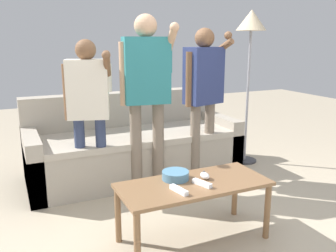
{
  "coord_description": "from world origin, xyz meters",
  "views": [
    {
      "loc": [
        -1.31,
        -2.02,
        1.41
      ],
      "look_at": [
        -0.15,
        0.51,
        0.74
      ],
      "focal_mm": 38.35,
      "sensor_mm": 36.0,
      "label": 1
    }
  ],
  "objects": [
    {
      "name": "game_remote_nunchuk",
      "position": [
        -0.07,
        0.05,
        0.46
      ],
      "size": [
        0.06,
        0.09,
        0.05
      ],
      "color": "white",
      "rests_on": "coffee_table"
    },
    {
      "name": "player_left",
      "position": [
        -0.66,
        1.05,
        0.89
      ],
      "size": [
        0.4,
        0.41,
        1.41
      ],
      "color": "#2D3856",
      "rests_on": "ground"
    },
    {
      "name": "snack_bowl",
      "position": [
        -0.26,
        0.14,
        0.47
      ],
      "size": [
        0.19,
        0.19,
        0.06
      ],
      "primitive_type": "cylinder",
      "color": "teal",
      "rests_on": "coffee_table"
    },
    {
      "name": "coffee_table",
      "position": [
        -0.17,
        0.02,
        0.38
      ],
      "size": [
        1.06,
        0.46,
        0.44
      ],
      "color": "brown",
      "rests_on": "ground"
    },
    {
      "name": "ground_plane",
      "position": [
        0.0,
        0.0,
        0.0
      ],
      "size": [
        12.0,
        12.0,
        0.0
      ],
      "primitive_type": "plane",
      "color": "tan"
    },
    {
      "name": "game_remote_wand_near",
      "position": [
        -0.15,
        -0.04,
        0.45
      ],
      "size": [
        0.08,
        0.16,
        0.03
      ],
      "color": "white",
      "rests_on": "coffee_table"
    },
    {
      "name": "player_right",
      "position": [
        0.46,
        1.01,
        0.95
      ],
      "size": [
        0.48,
        0.29,
        1.52
      ],
      "color": "#756656",
      "rests_on": "ground"
    },
    {
      "name": "game_remote_wand_far",
      "position": [
        -0.34,
        -0.07,
        0.45
      ],
      "size": [
        0.07,
        0.16,
        0.03
      ],
      "color": "white",
      "rests_on": "coffee_table"
    },
    {
      "name": "player_center",
      "position": [
        -0.15,
        0.96,
        1.02
      ],
      "size": [
        0.47,
        0.39,
        1.62
      ],
      "color": "#756656",
      "rests_on": "ground"
    },
    {
      "name": "couch",
      "position": [
        -0.12,
        1.45,
        0.29
      ],
      "size": [
        2.17,
        0.87,
        0.84
      ],
      "color": "#9E9384",
      "rests_on": "ground"
    },
    {
      "name": "floor_lamp",
      "position": [
        1.2,
        1.28,
        1.48
      ],
      "size": [
        0.33,
        0.33,
        1.72
      ],
      "color": "#2D2D33",
      "rests_on": "ground"
    }
  ]
}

